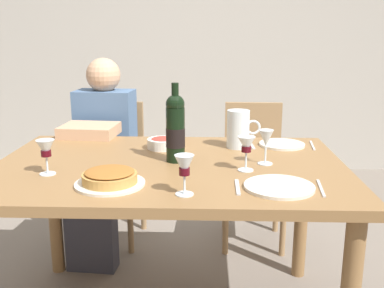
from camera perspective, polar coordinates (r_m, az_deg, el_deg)
name	(u,v)px	position (r m, az deg, el deg)	size (l,w,h in m)	color
back_wall	(191,21)	(4.30, -0.15, 15.33)	(8.00, 0.10, 2.80)	#B2ADA3
dining_table	(170,184)	(1.96, -2.85, -5.07)	(1.50, 1.00, 0.76)	olive
wine_bottle	(175,128)	(1.93, -2.11, 2.01)	(0.08, 0.08, 0.34)	black
water_pitcher	(238,131)	(2.19, 5.88, 1.62)	(0.16, 0.11, 0.18)	silver
baked_tart	(110,178)	(1.69, -10.36, -4.24)	(0.26, 0.26, 0.06)	silver
salad_bowl	(163,143)	(2.18, -3.74, 0.19)	(0.15, 0.15, 0.06)	white
wine_glass_left_diner	(266,140)	(1.92, 9.34, 0.52)	(0.06, 0.06, 0.15)	silver
wine_glass_right_diner	(184,167)	(1.54, -0.97, -2.98)	(0.07, 0.07, 0.14)	silver
wine_glass_centre	(246,146)	(1.82, 6.89, -0.28)	(0.07, 0.07, 0.14)	silver
wine_glass_spare	(46,150)	(1.85, -18.00, -0.74)	(0.07, 0.07, 0.14)	silver
dinner_plate_left_setting	(282,144)	(2.27, 11.30, -0.05)	(0.22, 0.22, 0.01)	silver
dinner_plate_right_setting	(279,187)	(1.67, 10.97, -5.32)	(0.26, 0.26, 0.01)	silver
fork_left_setting	(252,145)	(2.26, 7.54, -0.10)	(0.16, 0.01, 0.01)	silver
knife_left_setting	(312,145)	(2.30, 14.98, -0.16)	(0.18, 0.01, 0.01)	silver
knife_right_setting	(321,188)	(1.70, 15.99, -5.38)	(0.18, 0.01, 0.01)	silver
spoon_right_setting	(238,187)	(1.65, 5.78, -5.44)	(0.16, 0.01, 0.01)	silver
chair_left	(113,162)	(2.94, -9.97, -2.21)	(0.43, 0.43, 0.87)	#9E7A51
diner_left	(101,153)	(2.69, -11.46, -1.17)	(0.36, 0.53, 1.16)	#4C6B93
chair_right	(253,164)	(2.87, 7.73, -2.48)	(0.41, 0.41, 0.87)	#9E7A51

